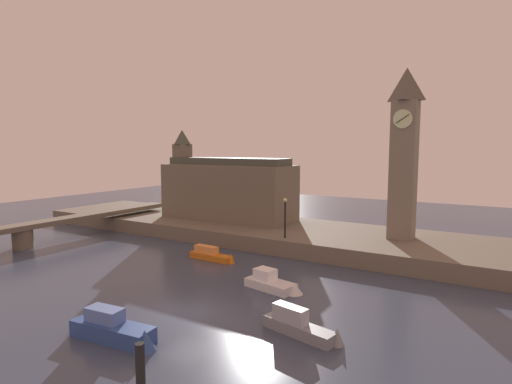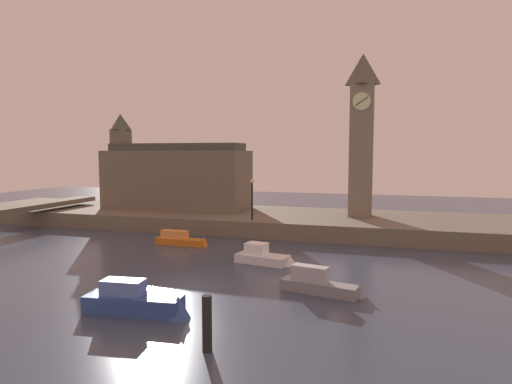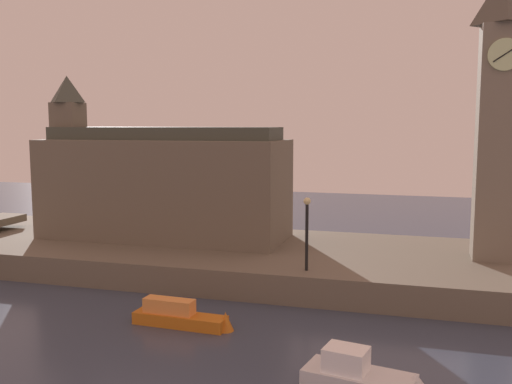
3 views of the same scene
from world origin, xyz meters
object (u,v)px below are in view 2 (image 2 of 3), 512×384
(mooring_post_right, at_px, (207,323))
(boat_tour_blue, at_px, (141,302))
(boat_ferry_white, at_px, (269,257))
(boat_cruiser_grey, at_px, (324,285))
(streetlamp, at_px, (252,195))
(clock_tower, at_px, (362,133))
(boat_patrol_orange, at_px, (184,240))
(parliament_hall, at_px, (174,176))

(mooring_post_right, bearing_deg, boat_tour_blue, 149.35)
(boat_ferry_white, distance_m, boat_cruiser_grey, 7.04)
(streetlamp, bearing_deg, boat_tour_blue, -87.97)
(clock_tower, distance_m, boat_patrol_orange, 19.38)
(boat_tour_blue, bearing_deg, boat_ferry_white, 73.07)
(clock_tower, xyz_separation_m, mooring_post_right, (-4.05, -27.92, -8.33))
(streetlamp, xyz_separation_m, boat_cruiser_grey, (8.53, -14.49, -3.31))
(parliament_hall, relative_size, boat_patrol_orange, 3.33)
(clock_tower, height_order, boat_patrol_orange, clock_tower)
(mooring_post_right, distance_m, boat_tour_blue, 5.24)
(boat_tour_blue, bearing_deg, streetlamp, 92.03)
(boat_cruiser_grey, bearing_deg, mooring_post_right, -112.43)
(boat_ferry_white, relative_size, boat_cruiser_grey, 0.95)
(clock_tower, relative_size, boat_ferry_white, 3.35)
(boat_patrol_orange, bearing_deg, boat_ferry_white, -25.04)
(streetlamp, height_order, boat_tour_blue, streetlamp)
(parliament_hall, xyz_separation_m, mooring_post_right, (16.01, -28.42, -3.90))
(streetlamp, height_order, boat_patrol_orange, streetlamp)
(clock_tower, height_order, streetlamp, clock_tower)
(parliament_hall, xyz_separation_m, streetlamp, (10.82, -5.84, -1.18))
(parliament_hall, xyz_separation_m, boat_tour_blue, (11.53, -25.76, -4.43))
(mooring_post_right, height_order, boat_ferry_white, mooring_post_right)
(clock_tower, xyz_separation_m, streetlamp, (-9.24, -5.34, -5.60))
(boat_patrol_orange, distance_m, boat_ferry_white, 9.12)
(boat_patrol_orange, bearing_deg, clock_tower, 38.12)
(clock_tower, distance_m, boat_ferry_white, 17.81)
(streetlamp, relative_size, boat_tour_blue, 0.69)
(streetlamp, relative_size, boat_cruiser_grey, 0.77)
(parliament_hall, height_order, boat_patrol_orange, parliament_hall)
(streetlamp, bearing_deg, mooring_post_right, -77.05)
(parliament_hall, xyz_separation_m, boat_cruiser_grey, (19.35, -20.33, -4.49))
(clock_tower, distance_m, parliament_hall, 20.55)
(clock_tower, bearing_deg, boat_tour_blue, -108.67)
(streetlamp, xyz_separation_m, boat_patrol_orange, (-4.26, -5.25, -3.40))
(streetlamp, bearing_deg, parliament_hall, 151.65)
(parliament_hall, relative_size, mooring_post_right, 7.21)
(mooring_post_right, bearing_deg, clock_tower, 81.75)
(mooring_post_right, distance_m, boat_cruiser_grey, 8.77)
(clock_tower, height_order, mooring_post_right, clock_tower)
(mooring_post_right, height_order, boat_tour_blue, mooring_post_right)
(clock_tower, xyz_separation_m, boat_ferry_white, (-5.25, -14.45, -8.98))
(mooring_post_right, bearing_deg, boat_cruiser_grey, 67.57)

